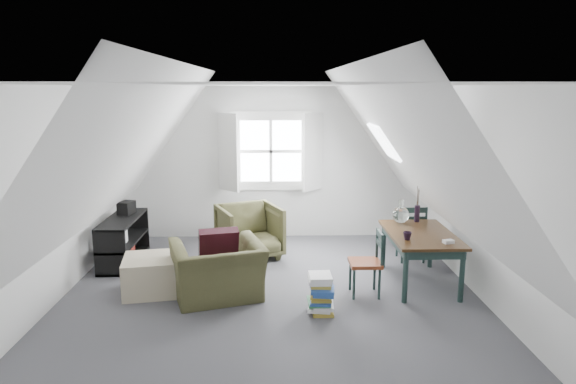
{
  "coord_description": "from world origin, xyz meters",
  "views": [
    {
      "loc": [
        0.05,
        -5.65,
        2.47
      ],
      "look_at": [
        0.22,
        0.6,
        1.2
      ],
      "focal_mm": 32.0,
      "sensor_mm": 36.0,
      "label": 1
    }
  ],
  "objects_px": {
    "ottoman": "(152,275)",
    "dining_chair_near": "(368,262)",
    "armchair_far": "(250,257)",
    "magazine_stack": "(321,294)",
    "dining_chair_far": "(412,232)",
    "media_shelf": "(123,243)",
    "armchair_near": "(219,297)",
    "dining_table": "(420,240)"
  },
  "relations": [
    {
      "from": "ottoman",
      "to": "dining_chair_near",
      "type": "xyz_separation_m",
      "value": [
        2.63,
        -0.16,
        0.19
      ]
    },
    {
      "from": "armchair_far",
      "to": "dining_chair_near",
      "type": "bearing_deg",
      "value": -66.41
    },
    {
      "from": "dining_chair_near",
      "to": "magazine_stack",
      "type": "bearing_deg",
      "value": -67.2
    },
    {
      "from": "armchair_far",
      "to": "magazine_stack",
      "type": "height_order",
      "value": "magazine_stack"
    },
    {
      "from": "dining_chair_far",
      "to": "media_shelf",
      "type": "bearing_deg",
      "value": 7.97
    },
    {
      "from": "ottoman",
      "to": "magazine_stack",
      "type": "distance_m",
      "value": 2.13
    },
    {
      "from": "ottoman",
      "to": "magazine_stack",
      "type": "bearing_deg",
      "value": -17.75
    },
    {
      "from": "dining_chair_far",
      "to": "dining_chair_near",
      "type": "xyz_separation_m",
      "value": [
        -0.86,
        -1.23,
        -0.02
      ]
    },
    {
      "from": "ottoman",
      "to": "dining_chair_far",
      "type": "height_order",
      "value": "dining_chair_far"
    },
    {
      "from": "ottoman",
      "to": "dining_chair_far",
      "type": "bearing_deg",
      "value": 17.13
    },
    {
      "from": "dining_chair_near",
      "to": "armchair_far",
      "type": "bearing_deg",
      "value": -150.71
    },
    {
      "from": "armchair_near",
      "to": "armchair_far",
      "type": "xyz_separation_m",
      "value": [
        0.31,
        1.5,
        0.0
      ]
    },
    {
      "from": "ottoman",
      "to": "armchair_far",
      "type": "bearing_deg",
      "value": 48.84
    },
    {
      "from": "media_shelf",
      "to": "magazine_stack",
      "type": "xyz_separation_m",
      "value": [
        2.69,
        -1.75,
        -0.08
      ]
    },
    {
      "from": "armchair_near",
      "to": "dining_chair_near",
      "type": "height_order",
      "value": "dining_chair_near"
    },
    {
      "from": "dining_chair_far",
      "to": "media_shelf",
      "type": "distance_m",
      "value": 4.16
    },
    {
      "from": "armchair_far",
      "to": "ottoman",
      "type": "distance_m",
      "value": 1.74
    },
    {
      "from": "media_shelf",
      "to": "dining_chair_near",
      "type": "bearing_deg",
      "value": -19.15
    },
    {
      "from": "armchair_far",
      "to": "dining_table",
      "type": "bearing_deg",
      "value": -48.64
    },
    {
      "from": "armchair_near",
      "to": "dining_chair_far",
      "type": "xyz_separation_m",
      "value": [
        2.66,
        1.28,
        0.43
      ]
    },
    {
      "from": "ottoman",
      "to": "dining_chair_near",
      "type": "relative_size",
      "value": 0.83
    },
    {
      "from": "armchair_far",
      "to": "armchair_near",
      "type": "bearing_deg",
      "value": -123.51
    },
    {
      "from": "dining_chair_near",
      "to": "magazine_stack",
      "type": "xyz_separation_m",
      "value": [
        -0.6,
        -0.49,
        -0.2
      ]
    },
    {
      "from": "armchair_near",
      "to": "armchair_far",
      "type": "relative_size",
      "value": 1.2
    },
    {
      "from": "dining_chair_far",
      "to": "dining_table",
      "type": "bearing_deg",
      "value": 89.73
    },
    {
      "from": "armchair_far",
      "to": "ottoman",
      "type": "relative_size",
      "value": 1.31
    },
    {
      "from": "dining_chair_near",
      "to": "media_shelf",
      "type": "bearing_deg",
      "value": -127.14
    },
    {
      "from": "dining_table",
      "to": "dining_chair_far",
      "type": "height_order",
      "value": "dining_chair_far"
    },
    {
      "from": "dining_chair_far",
      "to": "magazine_stack",
      "type": "xyz_separation_m",
      "value": [
        -1.46,
        -1.72,
        -0.21
      ]
    },
    {
      "from": "dining_table",
      "to": "dining_chair_far",
      "type": "distance_m",
      "value": 0.91
    },
    {
      "from": "dining_chair_near",
      "to": "armchair_near",
      "type": "bearing_deg",
      "value": -104.89
    },
    {
      "from": "armchair_near",
      "to": "magazine_stack",
      "type": "bearing_deg",
      "value": 142.03
    },
    {
      "from": "ottoman",
      "to": "media_shelf",
      "type": "height_order",
      "value": "media_shelf"
    },
    {
      "from": "dining_table",
      "to": "magazine_stack",
      "type": "xyz_separation_m",
      "value": [
        -1.33,
        -0.84,
        -0.37
      ]
    },
    {
      "from": "dining_table",
      "to": "dining_chair_far",
      "type": "bearing_deg",
      "value": 77.73
    },
    {
      "from": "dining_chair_near",
      "to": "dining_chair_far",
      "type": "bearing_deg",
      "value": 128.81
    },
    {
      "from": "armchair_far",
      "to": "media_shelf",
      "type": "distance_m",
      "value": 1.84
    },
    {
      "from": "ottoman",
      "to": "media_shelf",
      "type": "relative_size",
      "value": 0.52
    },
    {
      "from": "dining_chair_far",
      "to": "magazine_stack",
      "type": "height_order",
      "value": "dining_chair_far"
    },
    {
      "from": "armchair_near",
      "to": "magazine_stack",
      "type": "relative_size",
      "value": 2.4
    },
    {
      "from": "media_shelf",
      "to": "magazine_stack",
      "type": "relative_size",
      "value": 2.93
    },
    {
      "from": "dining_chair_near",
      "to": "media_shelf",
      "type": "distance_m",
      "value": 3.53
    }
  ]
}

